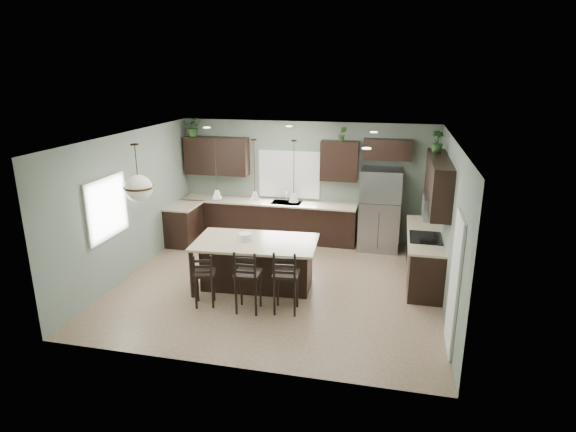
{
  "coord_description": "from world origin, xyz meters",
  "views": [
    {
      "loc": [
        2.05,
        -8.17,
        3.95
      ],
      "look_at": [
        0.1,
        0.4,
        1.25
      ],
      "focal_mm": 30.0,
      "sensor_mm": 36.0,
      "label": 1
    }
  ],
  "objects_px": {
    "bar_stool_center": "(248,280)",
    "bar_stool_right": "(286,281)",
    "refrigerator": "(380,210)",
    "bar_stool_left": "(204,279)",
    "serving_dish": "(245,237)",
    "kitchen_island": "(256,265)",
    "plant_back_left": "(193,127)"
  },
  "relations": [
    {
      "from": "bar_stool_center",
      "to": "bar_stool_right",
      "type": "relative_size",
      "value": 1.0
    },
    {
      "from": "refrigerator",
      "to": "bar_stool_right",
      "type": "height_order",
      "value": "refrigerator"
    },
    {
      "from": "bar_stool_left",
      "to": "bar_stool_center",
      "type": "bearing_deg",
      "value": -19.45
    },
    {
      "from": "bar_stool_left",
      "to": "bar_stool_right",
      "type": "height_order",
      "value": "bar_stool_right"
    },
    {
      "from": "serving_dish",
      "to": "bar_stool_left",
      "type": "relative_size",
      "value": 0.25
    },
    {
      "from": "serving_dish",
      "to": "bar_stool_right",
      "type": "relative_size",
      "value": 0.21
    },
    {
      "from": "kitchen_island",
      "to": "bar_stool_right",
      "type": "distance_m",
      "value": 1.09
    },
    {
      "from": "kitchen_island",
      "to": "bar_stool_left",
      "type": "relative_size",
      "value": 2.28
    },
    {
      "from": "bar_stool_center",
      "to": "bar_stool_right",
      "type": "distance_m",
      "value": 0.64
    },
    {
      "from": "bar_stool_center",
      "to": "plant_back_left",
      "type": "height_order",
      "value": "plant_back_left"
    },
    {
      "from": "plant_back_left",
      "to": "bar_stool_left",
      "type": "bearing_deg",
      "value": -65.42
    },
    {
      "from": "bar_stool_center",
      "to": "bar_stool_right",
      "type": "xyz_separation_m",
      "value": [
        0.63,
        0.12,
        0.0
      ]
    },
    {
      "from": "kitchen_island",
      "to": "bar_stool_center",
      "type": "height_order",
      "value": "bar_stool_center"
    },
    {
      "from": "refrigerator",
      "to": "bar_stool_center",
      "type": "height_order",
      "value": "refrigerator"
    },
    {
      "from": "kitchen_island",
      "to": "plant_back_left",
      "type": "relative_size",
      "value": 4.84
    },
    {
      "from": "bar_stool_center",
      "to": "plant_back_left",
      "type": "relative_size",
      "value": 2.44
    },
    {
      "from": "kitchen_island",
      "to": "bar_stool_right",
      "type": "relative_size",
      "value": 1.98
    },
    {
      "from": "bar_stool_left",
      "to": "plant_back_left",
      "type": "height_order",
      "value": "plant_back_left"
    },
    {
      "from": "bar_stool_left",
      "to": "plant_back_left",
      "type": "distance_m",
      "value": 4.55
    },
    {
      "from": "refrigerator",
      "to": "bar_stool_center",
      "type": "bearing_deg",
      "value": -119.83
    },
    {
      "from": "bar_stool_center",
      "to": "bar_stool_right",
      "type": "bearing_deg",
      "value": 7.71
    },
    {
      "from": "bar_stool_right",
      "to": "serving_dish",
      "type": "bearing_deg",
      "value": 136.14
    },
    {
      "from": "kitchen_island",
      "to": "serving_dish",
      "type": "height_order",
      "value": "serving_dish"
    },
    {
      "from": "refrigerator",
      "to": "bar_stool_left",
      "type": "relative_size",
      "value": 1.89
    },
    {
      "from": "kitchen_island",
      "to": "plant_back_left",
      "type": "height_order",
      "value": "plant_back_left"
    },
    {
      "from": "plant_back_left",
      "to": "bar_stool_right",
      "type": "bearing_deg",
      "value": -49.07
    },
    {
      "from": "kitchen_island",
      "to": "bar_stool_left",
      "type": "distance_m",
      "value": 1.1
    },
    {
      "from": "refrigerator",
      "to": "plant_back_left",
      "type": "relative_size",
      "value": 4.01
    },
    {
      "from": "kitchen_island",
      "to": "bar_stool_right",
      "type": "bearing_deg",
      "value": -50.12
    },
    {
      "from": "bar_stool_left",
      "to": "refrigerator",
      "type": "bearing_deg",
      "value": 33.99
    },
    {
      "from": "bar_stool_center",
      "to": "kitchen_island",
      "type": "bearing_deg",
      "value": 94.84
    },
    {
      "from": "refrigerator",
      "to": "plant_back_left",
      "type": "height_order",
      "value": "plant_back_left"
    }
  ]
}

